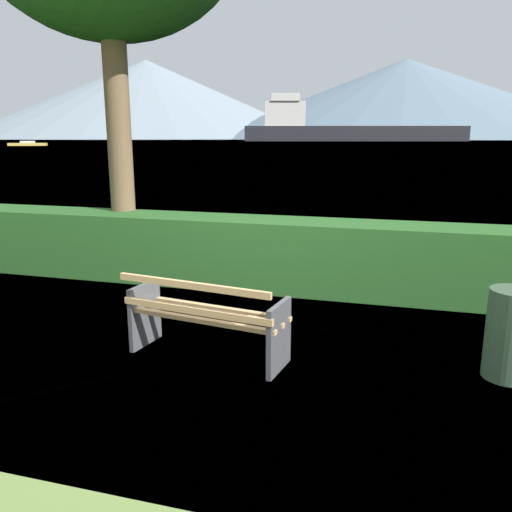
{
  "coord_description": "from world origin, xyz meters",
  "views": [
    {
      "loc": [
        1.79,
        -4.58,
        2.19
      ],
      "look_at": [
        0.0,
        1.77,
        0.66
      ],
      "focal_mm": 35.93,
      "sensor_mm": 36.0,
      "label": 1
    }
  ],
  "objects_px": {
    "park_bench": "(206,318)",
    "sailboat_mid": "(28,144)",
    "trash_bin": "(511,334)",
    "cargo_ship_large": "(338,128)"
  },
  "relations": [
    {
      "from": "park_bench",
      "to": "sailboat_mid",
      "type": "height_order",
      "value": "sailboat_mid"
    },
    {
      "from": "park_bench",
      "to": "trash_bin",
      "type": "height_order",
      "value": "park_bench"
    },
    {
      "from": "cargo_ship_large",
      "to": "trash_bin",
      "type": "bearing_deg",
      "value": -82.72
    },
    {
      "from": "park_bench",
      "to": "cargo_ship_large",
      "type": "bearing_deg",
      "value": 96.67
    },
    {
      "from": "park_bench",
      "to": "sailboat_mid",
      "type": "relative_size",
      "value": 0.18
    },
    {
      "from": "park_bench",
      "to": "cargo_ship_large",
      "type": "relative_size",
      "value": 0.01
    },
    {
      "from": "cargo_ship_large",
      "to": "sailboat_mid",
      "type": "height_order",
      "value": "cargo_ship_large"
    },
    {
      "from": "sailboat_mid",
      "to": "park_bench",
      "type": "bearing_deg",
      "value": -50.09
    },
    {
      "from": "trash_bin",
      "to": "cargo_ship_large",
      "type": "distance_m",
      "value": 270.94
    },
    {
      "from": "trash_bin",
      "to": "sailboat_mid",
      "type": "distance_m",
      "value": 140.69
    }
  ]
}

